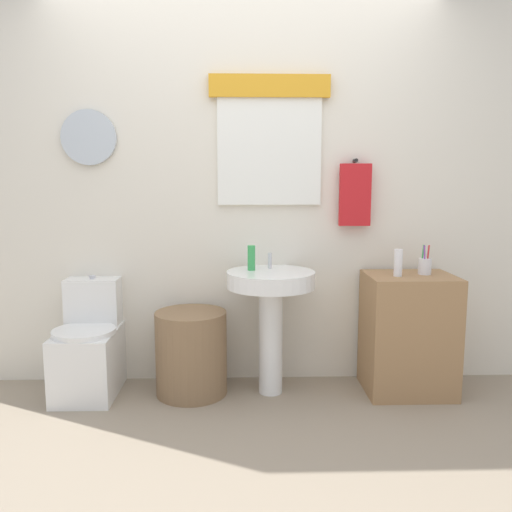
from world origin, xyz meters
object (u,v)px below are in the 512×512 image
Objects in this scene: laundry_hamper at (191,353)px; toothbrush_cup at (425,266)px; wooden_cabinet at (408,334)px; soap_bottle at (251,258)px; lotion_bottle at (398,263)px; pedestal_sink at (271,300)px; toilet at (89,349)px.

toothbrush_cup reaches higher than laundry_hamper.
wooden_cabinet reaches higher than laundry_hamper.
soap_bottle is 1.09m from toothbrush_cup.
lotion_bottle is 0.90× the size of toothbrush_cup.
laundry_hamper is 1.41m from lotion_bottle.
lotion_bottle is (1.28, -0.04, 0.58)m from laundry_hamper.
pedestal_sink is (0.50, 0.00, 0.34)m from laundry_hamper.
toothbrush_cup is (1.09, -0.03, -0.05)m from soap_bottle.
lotion_bottle is at bearing -1.79° from laundry_hamper.
toilet is at bearing 178.51° from pedestal_sink.
lotion_bottle is at bearing -5.71° from soap_bottle.
toothbrush_cup reaches higher than wooden_cabinet.
soap_bottle is at bearing 157.38° from pedestal_sink.
soap_bottle is (-0.12, 0.05, 0.26)m from pedestal_sink.
lotion_bottle is (0.78, -0.04, 0.24)m from pedestal_sink.
wooden_cabinet is at bearing -0.85° from toilet.
wooden_cabinet is (2.02, -0.03, 0.09)m from toilet.
lotion_bottle reaches higher than wooden_cabinet.
soap_bottle is at bearing 178.42° from toothbrush_cup.
toothbrush_cup is at bearing -1.58° from soap_bottle.
laundry_hamper is 0.60m from pedestal_sink.
lotion_bottle is (-0.09, -0.04, 0.46)m from wooden_cabinet.
toothbrush_cup is (2.12, -0.01, 0.53)m from toilet.
soap_bottle reaches higher than pedestal_sink.
lotion_bottle reaches higher than laundry_hamper.
wooden_cabinet is 0.47m from lotion_bottle.
lotion_bottle is at bearing -162.32° from toothbrush_cup.
toilet is at bearing 179.15° from wooden_cabinet.
soap_bottle is (-0.99, 0.05, 0.48)m from wooden_cabinet.
soap_bottle reaches higher than wooden_cabinet.
soap_bottle is at bearing 174.29° from lotion_bottle.
lotion_bottle is at bearing -2.08° from toilet.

